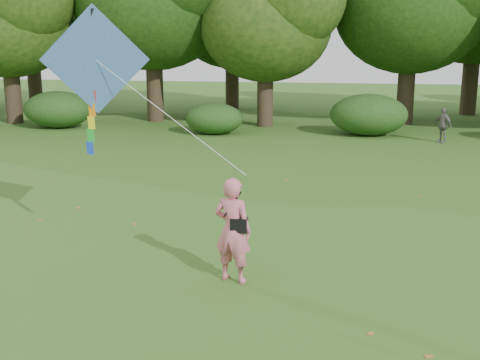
# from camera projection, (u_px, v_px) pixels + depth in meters

# --- Properties ---
(ground) EXTENTS (100.00, 100.00, 0.00)m
(ground) POSITION_uv_depth(u_px,v_px,m) (239.00, 287.00, 10.77)
(ground) COLOR #265114
(ground) RESTS_ON ground
(man_kite_flyer) EXTENTS (0.81, 0.65, 1.95)m
(man_kite_flyer) POSITION_uv_depth(u_px,v_px,m) (233.00, 230.00, 10.86)
(man_kite_flyer) COLOR #D16276
(man_kite_flyer) RESTS_ON ground
(bystander_right) EXTENTS (0.86, 0.89, 1.49)m
(bystander_right) POSITION_uv_depth(u_px,v_px,m) (443.00, 125.00, 25.38)
(bystander_right) COLOR slate
(bystander_right) RESTS_ON ground
(crossbody_bag) EXTENTS (0.43, 0.20, 0.74)m
(crossbody_bag) POSITION_uv_depth(u_px,v_px,m) (239.00, 224.00, 10.78)
(crossbody_bag) COLOR black
(crossbody_bag) RESTS_ON ground
(flying_kite) EXTENTS (4.19, 1.49, 2.99)m
(flying_kite) POSITION_uv_depth(u_px,v_px,m) (95.00, 63.00, 11.72)
(flying_kite) COLOR #24319E
(flying_kite) RESTS_ON ground
(tree_line) EXTENTS (54.70, 15.30, 9.48)m
(tree_line) POSITION_uv_depth(u_px,v_px,m) (343.00, 13.00, 31.17)
(tree_line) COLOR #3A2D1E
(tree_line) RESTS_ON ground
(shrub_band) EXTENTS (39.15, 3.22, 1.88)m
(shrub_band) POSITION_uv_depth(u_px,v_px,m) (286.00, 116.00, 27.58)
(shrub_band) COLOR #264919
(shrub_band) RESTS_ON ground
(fallen_leaves) EXTENTS (11.24, 12.52, 0.01)m
(fallen_leaves) POSITION_uv_depth(u_px,v_px,m) (259.00, 218.00, 14.91)
(fallen_leaves) COLOR #996329
(fallen_leaves) RESTS_ON ground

